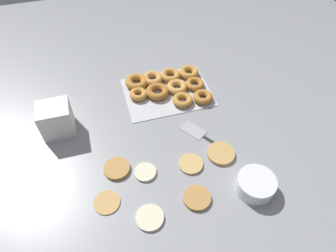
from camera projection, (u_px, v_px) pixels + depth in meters
name	position (u px, v px, depth m)	size (l,w,h in m)	color
ground_plane	(160.00, 157.00, 1.21)	(3.00, 3.00, 0.00)	gray
pancake_0	(145.00, 172.00, 1.15)	(0.09, 0.09, 0.01)	beige
pancake_1	(107.00, 202.00, 1.07)	(0.10, 0.10, 0.01)	tan
pancake_2	(191.00, 164.00, 1.18)	(0.10, 0.10, 0.01)	tan
pancake_3	(221.00, 154.00, 1.21)	(0.11, 0.11, 0.01)	tan
pancake_4	(150.00, 218.00, 1.03)	(0.10, 0.10, 0.01)	beige
pancake_5	(197.00, 198.00, 1.08)	(0.10, 0.10, 0.01)	#B27F42
pancake_6	(117.00, 169.00, 1.16)	(0.10, 0.10, 0.01)	#B27F42
donut_tray	(168.00, 86.00, 1.46)	(0.41, 0.31, 0.04)	silver
batter_bowl	(256.00, 185.00, 1.09)	(0.14, 0.14, 0.06)	white
container_stack	(56.00, 119.00, 1.25)	(0.13, 0.12, 0.14)	white
spatula	(198.00, 133.00, 1.29)	(0.16, 0.21, 0.01)	black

